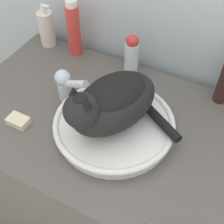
{
  "coord_description": "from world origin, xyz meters",
  "views": [
    {
      "loc": [
        0.23,
        -0.28,
        1.6
      ],
      "look_at": [
        -0.06,
        0.27,
        0.93
      ],
      "focal_mm": 50.0,
      "sensor_mm": 36.0,
      "label": 1
    }
  ],
  "objects_px": {
    "faucet": "(66,84)",
    "soap_bar": "(18,121)",
    "cat": "(112,102)",
    "deodorant_stick": "(132,54)",
    "shampoo_bottle_tall": "(74,29)",
    "soap_pump_bottle": "(47,28)"
  },
  "relations": [
    {
      "from": "cat",
      "to": "soap_bar",
      "type": "height_order",
      "value": "cat"
    },
    {
      "from": "shampoo_bottle_tall",
      "to": "deodorant_stick",
      "type": "bearing_deg",
      "value": 0.0
    },
    {
      "from": "faucet",
      "to": "soap_bar",
      "type": "xyz_separation_m",
      "value": [
        -0.08,
        -0.17,
        -0.06
      ]
    },
    {
      "from": "shampoo_bottle_tall",
      "to": "soap_pump_bottle",
      "type": "bearing_deg",
      "value": 180.0
    },
    {
      "from": "shampoo_bottle_tall",
      "to": "deodorant_stick",
      "type": "height_order",
      "value": "shampoo_bottle_tall"
    },
    {
      "from": "soap_bar",
      "to": "cat",
      "type": "bearing_deg",
      "value": 20.48
    },
    {
      "from": "cat",
      "to": "shampoo_bottle_tall",
      "type": "bearing_deg",
      "value": -111.33
    },
    {
      "from": "cat",
      "to": "soap_pump_bottle",
      "type": "bearing_deg",
      "value": -101.76
    },
    {
      "from": "deodorant_stick",
      "to": "shampoo_bottle_tall",
      "type": "bearing_deg",
      "value": -180.0
    },
    {
      "from": "cat",
      "to": "shampoo_bottle_tall",
      "type": "relative_size",
      "value": 1.51
    },
    {
      "from": "soap_pump_bottle",
      "to": "shampoo_bottle_tall",
      "type": "xyz_separation_m",
      "value": [
        0.13,
        0.0,
        0.04
      ]
    },
    {
      "from": "shampoo_bottle_tall",
      "to": "soap_bar",
      "type": "xyz_separation_m",
      "value": [
        0.04,
        -0.41,
        -0.1
      ]
    },
    {
      "from": "faucet",
      "to": "shampoo_bottle_tall",
      "type": "relative_size",
      "value": 0.64
    },
    {
      "from": "deodorant_stick",
      "to": "cat",
      "type": "bearing_deg",
      "value": -75.84
    },
    {
      "from": "cat",
      "to": "soap_bar",
      "type": "relative_size",
      "value": 4.96
    },
    {
      "from": "cat",
      "to": "soap_bar",
      "type": "bearing_deg",
      "value": -47.54
    },
    {
      "from": "cat",
      "to": "soap_bar",
      "type": "distance_m",
      "value": 0.33
    },
    {
      "from": "soap_pump_bottle",
      "to": "deodorant_stick",
      "type": "distance_m",
      "value": 0.38
    },
    {
      "from": "soap_pump_bottle",
      "to": "deodorant_stick",
      "type": "relative_size",
      "value": 1.15
    },
    {
      "from": "faucet",
      "to": "deodorant_stick",
      "type": "height_order",
      "value": "deodorant_stick"
    },
    {
      "from": "faucet",
      "to": "deodorant_stick",
      "type": "bearing_deg",
      "value": 75.89
    },
    {
      "from": "deodorant_stick",
      "to": "soap_pump_bottle",
      "type": "bearing_deg",
      "value": -180.0
    }
  ]
}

